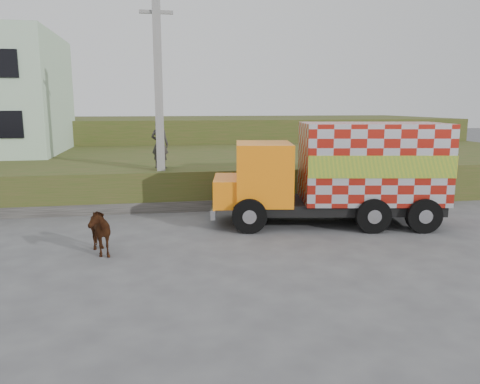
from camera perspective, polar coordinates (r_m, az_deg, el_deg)
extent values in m
plane|color=#474749|center=(13.80, -4.99, -6.09)|extent=(120.00, 120.00, 0.00)
cube|color=#334918|center=(23.42, -7.25, 2.65)|extent=(40.00, 12.00, 1.50)
cube|color=#334918|center=(35.28, -8.30, 6.49)|extent=(40.00, 12.00, 3.00)
cube|color=#595651|center=(17.79, -12.67, -1.84)|extent=(16.00, 0.50, 0.40)
cube|color=gray|center=(17.77, -9.84, 10.60)|extent=(0.30, 0.30, 8.00)
cube|color=gray|center=(18.07, -10.19, 20.79)|extent=(1.20, 0.12, 0.12)
cube|color=black|center=(16.00, 11.39, -1.55)|extent=(7.01, 3.29, 0.35)
cube|color=orange|center=(15.50, 2.89, 2.36)|extent=(2.14, 2.55, 1.98)
cube|color=orange|center=(15.57, -1.32, 0.19)|extent=(1.33, 2.22, 0.89)
cube|color=silver|center=(16.06, 15.74, 3.51)|extent=(4.90, 3.12, 2.58)
cube|color=yellow|center=(14.91, 17.01, 2.92)|extent=(4.50, 0.81, 0.69)
cube|color=yellow|center=(17.21, 14.64, 4.01)|extent=(4.50, 0.81, 0.69)
cube|color=silver|center=(15.71, -3.12, -1.95)|extent=(0.53, 2.27, 0.30)
cylinder|color=black|center=(14.58, 1.15, -2.92)|extent=(1.13, 0.53, 1.09)
cylinder|color=black|center=(16.81, 0.95, -1.10)|extent=(1.13, 0.53, 1.09)
cylinder|color=black|center=(15.19, 15.91, -2.78)|extent=(1.13, 0.53, 1.09)
cylinder|color=black|center=(17.33, 13.83, -1.05)|extent=(1.13, 0.53, 1.09)
cylinder|color=black|center=(15.70, 21.48, -2.68)|extent=(1.13, 0.53, 1.09)
cylinder|color=black|center=(17.79, 18.79, -1.02)|extent=(1.13, 0.53, 1.09)
imported|color=#371D0D|center=(13.11, -17.22, -4.42)|extent=(1.23, 1.72, 1.32)
imported|color=#2A2826|center=(18.54, -9.75, 5.76)|extent=(0.80, 0.67, 1.88)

